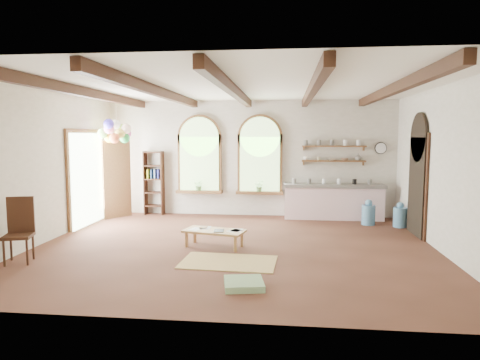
# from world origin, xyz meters

# --- Properties ---
(floor) EXTENTS (8.00, 8.00, 0.00)m
(floor) POSITION_xyz_m (0.00, 0.00, 0.00)
(floor) COLOR brown
(floor) RESTS_ON ground
(ceiling_beams) EXTENTS (6.20, 6.80, 0.18)m
(ceiling_beams) POSITION_xyz_m (0.00, 0.00, 3.10)
(ceiling_beams) COLOR #391C12
(ceiling_beams) RESTS_ON ceiling
(window_left) EXTENTS (1.30, 0.28, 2.20)m
(window_left) POSITION_xyz_m (-1.40, 3.43, 1.63)
(window_left) COLOR brown
(window_left) RESTS_ON floor
(window_right) EXTENTS (1.30, 0.28, 2.20)m
(window_right) POSITION_xyz_m (0.30, 3.43, 1.63)
(window_right) COLOR brown
(window_right) RESTS_ON floor
(left_doorway) EXTENTS (0.10, 1.90, 2.50)m
(left_doorway) POSITION_xyz_m (-3.95, 1.80, 1.15)
(left_doorway) COLOR brown
(left_doorway) RESTS_ON floor
(right_doorway) EXTENTS (0.10, 1.30, 2.40)m
(right_doorway) POSITION_xyz_m (3.95, 1.50, 1.10)
(right_doorway) COLOR black
(right_doorway) RESTS_ON floor
(kitchen_counter) EXTENTS (2.68, 0.62, 0.94)m
(kitchen_counter) POSITION_xyz_m (2.30, 3.20, 0.48)
(kitchen_counter) COLOR silver
(kitchen_counter) RESTS_ON floor
(wall_shelf_lower) EXTENTS (1.70, 0.24, 0.04)m
(wall_shelf_lower) POSITION_xyz_m (2.30, 3.38, 1.55)
(wall_shelf_lower) COLOR brown
(wall_shelf_lower) RESTS_ON wall_back
(wall_shelf_upper) EXTENTS (1.70, 0.24, 0.04)m
(wall_shelf_upper) POSITION_xyz_m (2.30, 3.38, 1.95)
(wall_shelf_upper) COLOR brown
(wall_shelf_upper) RESTS_ON wall_back
(wall_clock) EXTENTS (0.32, 0.04, 0.32)m
(wall_clock) POSITION_xyz_m (3.55, 3.45, 1.90)
(wall_clock) COLOR black
(wall_clock) RESTS_ON wall_back
(bookshelf) EXTENTS (0.53, 0.32, 1.80)m
(bookshelf) POSITION_xyz_m (-2.70, 3.32, 0.90)
(bookshelf) COLOR #391C12
(bookshelf) RESTS_ON floor
(coffee_table) EXTENTS (1.31, 0.82, 0.35)m
(coffee_table) POSITION_xyz_m (-0.40, -0.04, 0.31)
(coffee_table) COLOR #AC864F
(coffee_table) RESTS_ON floor
(side_chair) EXTENTS (0.57, 0.57, 1.15)m
(side_chair) POSITION_xyz_m (-3.66, -1.46, 0.33)
(side_chair) COLOR #391C12
(side_chair) RESTS_ON floor
(floor_mat) EXTENTS (1.72, 1.12, 0.02)m
(floor_mat) POSITION_xyz_m (0.03, -1.07, 0.01)
(floor_mat) COLOR tan
(floor_mat) RESTS_ON floor
(floor_cushion) EXTENTS (0.67, 0.67, 0.10)m
(floor_cushion) POSITION_xyz_m (0.42, -2.26, 0.05)
(floor_cushion) COLOR gray
(floor_cushion) RESTS_ON floor
(water_jug_a) EXTENTS (0.33, 0.33, 0.64)m
(water_jug_a) POSITION_xyz_m (3.10, 2.50, 0.28)
(water_jug_a) COLOR #538BB3
(water_jug_a) RESTS_ON floor
(water_jug_b) EXTENTS (0.32, 0.32, 0.62)m
(water_jug_b) POSITION_xyz_m (3.82, 2.30, 0.27)
(water_jug_b) COLOR #538BB3
(water_jug_b) RESTS_ON floor
(balloon_cluster) EXTENTS (0.91, 0.99, 1.16)m
(balloon_cluster) POSITION_xyz_m (-3.34, 2.30, 2.33)
(balloon_cluster) COLOR silver
(balloon_cluster) RESTS_ON floor
(table_book) EXTENTS (0.16, 0.22, 0.02)m
(table_book) POSITION_xyz_m (-0.73, 0.15, 0.36)
(table_book) COLOR olive
(table_book) RESTS_ON coffee_table
(tablet) EXTENTS (0.22, 0.30, 0.01)m
(tablet) POSITION_xyz_m (-0.29, -0.12, 0.35)
(tablet) COLOR black
(tablet) RESTS_ON coffee_table
(potted_plant_left) EXTENTS (0.27, 0.23, 0.30)m
(potted_plant_left) POSITION_xyz_m (-1.40, 3.32, 0.85)
(potted_plant_left) COLOR #598C4C
(potted_plant_left) RESTS_ON window_left
(potted_plant_right) EXTENTS (0.27, 0.23, 0.30)m
(potted_plant_right) POSITION_xyz_m (0.30, 3.32, 0.85)
(potted_plant_right) COLOR #598C4C
(potted_plant_right) RESTS_ON window_right
(shelf_cup_a) EXTENTS (0.12, 0.10, 0.10)m
(shelf_cup_a) POSITION_xyz_m (1.55, 3.38, 1.62)
(shelf_cup_a) COLOR white
(shelf_cup_a) RESTS_ON wall_shelf_lower
(shelf_cup_b) EXTENTS (0.10, 0.10, 0.09)m
(shelf_cup_b) POSITION_xyz_m (1.90, 3.38, 1.62)
(shelf_cup_b) COLOR beige
(shelf_cup_b) RESTS_ON wall_shelf_lower
(shelf_bowl_a) EXTENTS (0.22, 0.22, 0.05)m
(shelf_bowl_a) POSITION_xyz_m (2.25, 3.38, 1.60)
(shelf_bowl_a) COLOR beige
(shelf_bowl_a) RESTS_ON wall_shelf_lower
(shelf_bowl_b) EXTENTS (0.20, 0.20, 0.06)m
(shelf_bowl_b) POSITION_xyz_m (2.60, 3.38, 1.60)
(shelf_bowl_b) COLOR #8C664C
(shelf_bowl_b) RESTS_ON wall_shelf_lower
(shelf_vase) EXTENTS (0.18, 0.18, 0.19)m
(shelf_vase) POSITION_xyz_m (2.95, 3.38, 1.67)
(shelf_vase) COLOR slate
(shelf_vase) RESTS_ON wall_shelf_lower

